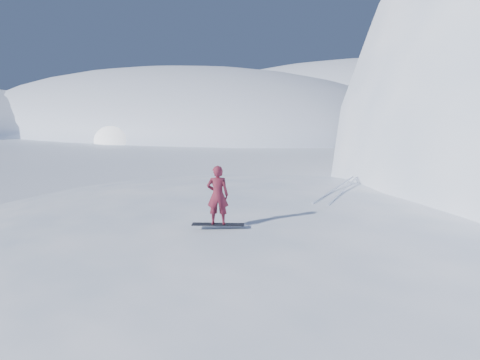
{
  "coord_description": "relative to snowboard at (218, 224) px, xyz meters",
  "views": [
    {
      "loc": [
        6.16,
        -9.57,
        5.63
      ],
      "look_at": [
        -1.09,
        0.06,
        3.5
      ],
      "focal_mm": 32.0,
      "sensor_mm": 36.0,
      "label": 1
    }
  ],
  "objects": [
    {
      "name": "far_ridge_c",
      "position": [
        -38.91,
        110.94,
        -2.41
      ],
      "size": [
        140.0,
        90.0,
        36.0
      ],
      "primitive_type": "ellipsoid",
      "color": "white",
      "rests_on": "ground"
    },
    {
      "name": "ground",
      "position": [
        1.09,
        0.94,
        -2.41
      ],
      "size": [
        400.0,
        400.0,
        0.0
      ],
      "primitive_type": "plane",
      "color": "white",
      "rests_on": "ground"
    },
    {
      "name": "near_ridge",
      "position": [
        2.09,
        3.94,
        -2.41
      ],
      "size": [
        36.0,
        28.0,
        4.8
      ],
      "primitive_type": "ellipsoid",
      "color": "white",
      "rests_on": "ground"
    },
    {
      "name": "snowboard",
      "position": [
        0.0,
        0.0,
        0.0
      ],
      "size": [
        1.32,
        1.03,
        0.02
      ],
      "primitive_type": "cube",
      "rotation": [
        0.0,
        0.0,
        0.6
      ],
      "color": "black",
      "rests_on": "near_ridge"
    },
    {
      "name": "vapor_plume",
      "position": [
        -45.91,
        31.89,
        -2.41
      ],
      "size": [
        9.17,
        7.34,
        6.42
      ],
      "primitive_type": "ellipsoid",
      "color": "white",
      "rests_on": "ground"
    },
    {
      "name": "far_ridge_a",
      "position": [
        -68.91,
        60.94,
        -2.41
      ],
      "size": [
        120.0,
        70.0,
        28.0
      ],
      "primitive_type": "ellipsoid",
      "color": "white",
      "rests_on": "ground"
    },
    {
      "name": "board_tracks",
      "position": [
        0.53,
        6.8,
        0.01
      ],
      "size": [
        1.61,
        5.92,
        0.04
      ],
      "color": "silver",
      "rests_on": "ground"
    },
    {
      "name": "wind_bumps",
      "position": [
        0.53,
        3.06,
        -2.41
      ],
      "size": [
        16.0,
        14.4,
        1.0
      ],
      "color": "white",
      "rests_on": "ground"
    },
    {
      "name": "snowboarder",
      "position": [
        0.0,
        0.0,
        0.82
      ],
      "size": [
        0.7,
        0.65,
        1.61
      ],
      "primitive_type": "imported",
      "rotation": [
        0.0,
        0.0,
        3.74
      ],
      "color": "maroon",
      "rests_on": "snowboard"
    }
  ]
}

